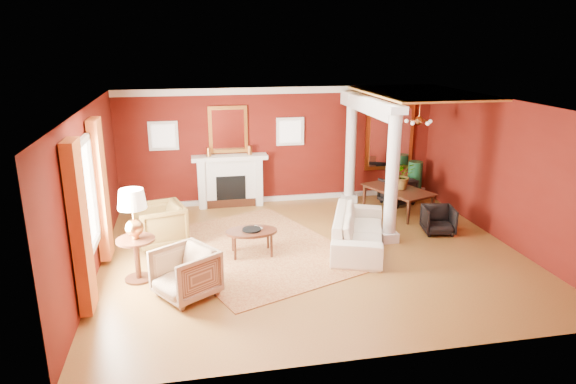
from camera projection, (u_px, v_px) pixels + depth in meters
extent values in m
plane|color=brown|center=(312.00, 253.00, 10.06)|extent=(8.00, 8.00, 0.00)
cube|color=#54120B|center=(280.00, 145.00, 12.93)|extent=(8.00, 0.04, 2.90)
cube|color=#54120B|center=(381.00, 257.00, 6.35)|extent=(8.00, 0.04, 2.90)
cube|color=#54120B|center=(90.00, 194.00, 8.90)|extent=(0.04, 7.00, 2.90)
cube|color=#54120B|center=(505.00, 172.00, 10.38)|extent=(0.04, 7.00, 2.90)
cube|color=silver|center=(314.00, 104.00, 9.22)|extent=(8.00, 7.00, 0.04)
cube|color=silver|center=(230.00, 182.00, 12.78)|extent=(1.60, 0.34, 1.20)
cube|color=black|center=(231.00, 190.00, 12.66)|extent=(0.72, 0.03, 0.70)
cube|color=black|center=(232.00, 203.00, 12.76)|extent=(1.20, 0.05, 0.20)
cube|color=silver|center=(230.00, 157.00, 12.55)|extent=(1.85, 0.42, 0.10)
cube|color=silver|center=(202.00, 184.00, 12.62)|extent=(0.16, 0.40, 1.20)
cube|color=silver|center=(258.00, 181.00, 12.88)|extent=(0.16, 0.40, 1.20)
cube|color=gold|center=(228.00, 130.00, 12.52)|extent=(0.95, 0.06, 1.15)
cube|color=white|center=(228.00, 130.00, 12.49)|extent=(0.78, 0.02, 0.98)
cube|color=silver|center=(163.00, 136.00, 12.28)|extent=(0.70, 0.06, 0.70)
cube|color=white|center=(163.00, 136.00, 12.24)|extent=(0.54, 0.02, 0.54)
cube|color=silver|center=(290.00, 131.00, 12.85)|extent=(0.70, 0.06, 0.70)
cube|color=white|center=(290.00, 132.00, 12.81)|extent=(0.54, 0.02, 0.54)
cube|color=white|center=(84.00, 199.00, 8.31)|extent=(0.03, 1.30, 1.70)
cube|color=silver|center=(78.00, 212.00, 7.66)|extent=(0.08, 0.10, 1.90)
cube|color=silver|center=(93.00, 187.00, 8.98)|extent=(0.08, 0.10, 1.90)
cube|color=#9F4D1B|center=(80.00, 228.00, 7.44)|extent=(0.18, 0.55, 2.60)
cube|color=#9F4D1B|center=(101.00, 190.00, 9.32)|extent=(0.18, 0.55, 2.60)
cube|color=silver|center=(389.00, 237.00, 10.63)|extent=(0.34, 0.34, 0.20)
cylinder|color=silver|center=(392.00, 174.00, 10.24)|extent=(0.26, 0.26, 2.50)
cube|color=silver|center=(396.00, 110.00, 9.87)|extent=(0.36, 0.36, 0.16)
cube|color=silver|center=(349.00, 198.00, 13.16)|extent=(0.34, 0.34, 0.20)
cylinder|color=silver|center=(351.00, 147.00, 12.77)|extent=(0.26, 0.26, 2.50)
cube|color=silver|center=(353.00, 95.00, 12.41)|extent=(0.36, 0.36, 0.16)
cube|color=silver|center=(368.00, 105.00, 11.40)|extent=(0.30, 3.20, 0.32)
cube|color=#ECA245|center=(420.00, 93.00, 11.40)|extent=(2.30, 3.40, 0.04)
cube|color=gold|center=(389.00, 138.00, 13.40)|extent=(1.30, 0.06, 1.70)
cube|color=white|center=(390.00, 138.00, 13.37)|extent=(1.10, 0.02, 1.50)
cylinder|color=#B9763A|center=(420.00, 106.00, 11.54)|extent=(0.02, 0.02, 0.65)
sphere|color=#B9763A|center=(419.00, 120.00, 11.64)|extent=(0.20, 0.20, 0.20)
sphere|color=white|center=(430.00, 121.00, 11.70)|extent=(0.09, 0.09, 0.09)
sphere|color=white|center=(417.00, 120.00, 11.91)|extent=(0.09, 0.09, 0.09)
sphere|color=white|center=(406.00, 121.00, 11.76)|extent=(0.09, 0.09, 0.09)
sphere|color=white|center=(413.00, 123.00, 11.45)|extent=(0.09, 0.09, 0.09)
sphere|color=white|center=(428.00, 124.00, 11.41)|extent=(0.09, 0.09, 0.09)
cube|color=silver|center=(280.00, 90.00, 12.50)|extent=(8.00, 0.08, 0.16)
cube|color=silver|center=(281.00, 198.00, 13.29)|extent=(8.00, 0.08, 0.12)
cube|color=maroon|center=(256.00, 249.00, 10.23)|extent=(4.33, 4.89, 0.02)
imported|color=beige|center=(359.00, 224.00, 10.26)|extent=(1.51, 2.53, 0.95)
imported|color=black|center=(160.00, 223.00, 10.31)|extent=(1.08, 1.12, 0.95)
imported|color=tan|center=(185.00, 271.00, 8.26)|extent=(1.16, 1.18, 0.90)
cylinder|color=black|center=(252.00, 232.00, 9.85)|extent=(1.00, 1.00, 0.05)
cylinder|color=black|center=(235.00, 250.00, 9.66)|extent=(0.05, 0.05, 0.45)
cylinder|color=black|center=(271.00, 247.00, 9.79)|extent=(0.05, 0.05, 0.45)
cylinder|color=black|center=(233.00, 241.00, 10.07)|extent=(0.05, 0.05, 0.45)
cylinder|color=black|center=(268.00, 238.00, 10.20)|extent=(0.05, 0.05, 0.45)
imported|color=black|center=(252.00, 224.00, 9.86)|extent=(0.15, 0.11, 0.23)
cylinder|color=black|center=(139.00, 278.00, 8.95)|extent=(0.48, 0.48, 0.04)
cylinder|color=black|center=(137.00, 260.00, 8.85)|extent=(0.10, 0.10, 0.75)
cylinder|color=black|center=(136.00, 240.00, 8.74)|extent=(0.66, 0.66, 0.04)
sphere|color=#B9763A|center=(134.00, 228.00, 8.68)|extent=(0.31, 0.31, 0.31)
cylinder|color=#B9763A|center=(133.00, 216.00, 8.62)|extent=(0.03, 0.03, 0.33)
cone|color=white|center=(132.00, 199.00, 8.53)|extent=(0.48, 0.48, 0.33)
imported|color=black|center=(399.00, 193.00, 12.30)|extent=(1.16, 1.78, 0.94)
imported|color=black|center=(439.00, 219.00, 11.00)|extent=(0.74, 0.70, 0.65)
imported|color=black|center=(397.00, 190.00, 12.96)|extent=(0.91, 0.89, 0.74)
sphere|color=#154423|center=(414.00, 191.00, 13.46)|extent=(0.42, 0.42, 0.42)
cylinder|color=#154423|center=(415.00, 180.00, 13.38)|extent=(0.37, 0.37, 0.99)
imported|color=#26591E|center=(403.00, 164.00, 12.09)|extent=(0.77, 0.82, 0.52)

